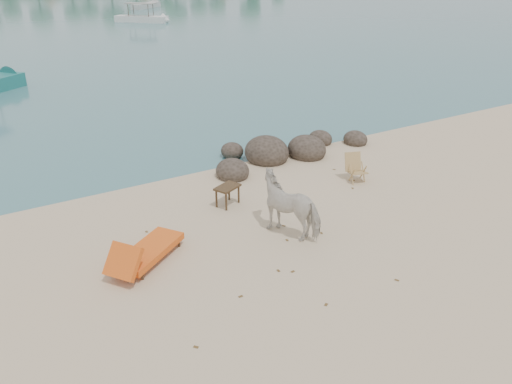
{
  "coord_description": "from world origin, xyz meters",
  "views": [
    {
      "loc": [
        -6.15,
        -7.69,
        6.33
      ],
      "look_at": [
        -0.4,
        2.0,
        1.0
      ],
      "focal_mm": 35.0,
      "sensor_mm": 36.0,
      "label": 1
    }
  ],
  "objects_px": {
    "cow": "(292,205)",
    "lounge_chair": "(149,247)",
    "deck_chair": "(358,169)",
    "boulders": "(282,152)",
    "side_table": "(228,197)"
  },
  "relations": [
    {
      "from": "deck_chair",
      "to": "boulders",
      "type": "bearing_deg",
      "value": 125.44
    },
    {
      "from": "cow",
      "to": "side_table",
      "type": "xyz_separation_m",
      "value": [
        -0.7,
        2.11,
        -0.47
      ]
    },
    {
      "from": "cow",
      "to": "lounge_chair",
      "type": "bearing_deg",
      "value": -35.42
    },
    {
      "from": "boulders",
      "to": "side_table",
      "type": "height_order",
      "value": "boulders"
    },
    {
      "from": "cow",
      "to": "lounge_chair",
      "type": "relative_size",
      "value": 0.79
    },
    {
      "from": "boulders",
      "to": "side_table",
      "type": "distance_m",
      "value": 4.07
    },
    {
      "from": "cow",
      "to": "deck_chair",
      "type": "bearing_deg",
      "value": 177.24
    },
    {
      "from": "lounge_chair",
      "to": "deck_chair",
      "type": "distance_m",
      "value": 7.09
    },
    {
      "from": "boulders",
      "to": "cow",
      "type": "relative_size",
      "value": 3.54
    },
    {
      "from": "boulders",
      "to": "lounge_chair",
      "type": "distance_m",
      "value": 7.28
    },
    {
      "from": "side_table",
      "to": "deck_chair",
      "type": "distance_m",
      "value": 4.25
    },
    {
      "from": "lounge_chair",
      "to": "deck_chair",
      "type": "height_order",
      "value": "deck_chair"
    },
    {
      "from": "side_table",
      "to": "deck_chair",
      "type": "xyz_separation_m",
      "value": [
        4.2,
        -0.6,
        0.15
      ]
    },
    {
      "from": "boulders",
      "to": "cow",
      "type": "bearing_deg",
      "value": -120.88
    },
    {
      "from": "cow",
      "to": "lounge_chair",
      "type": "height_order",
      "value": "cow"
    }
  ]
}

